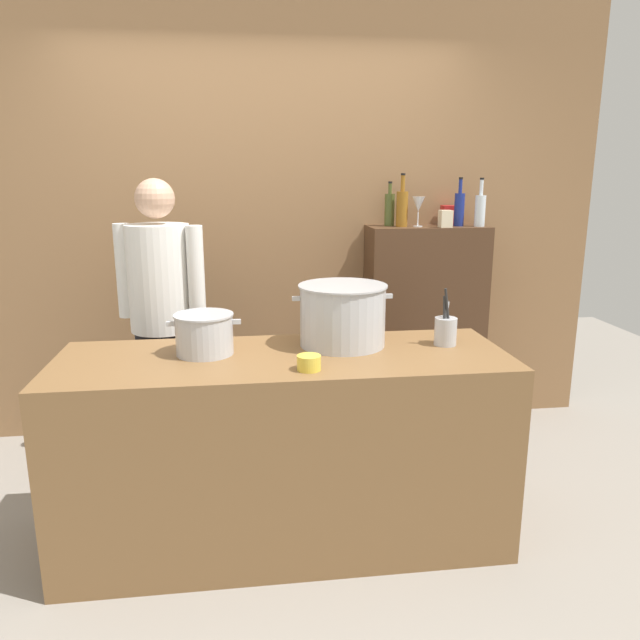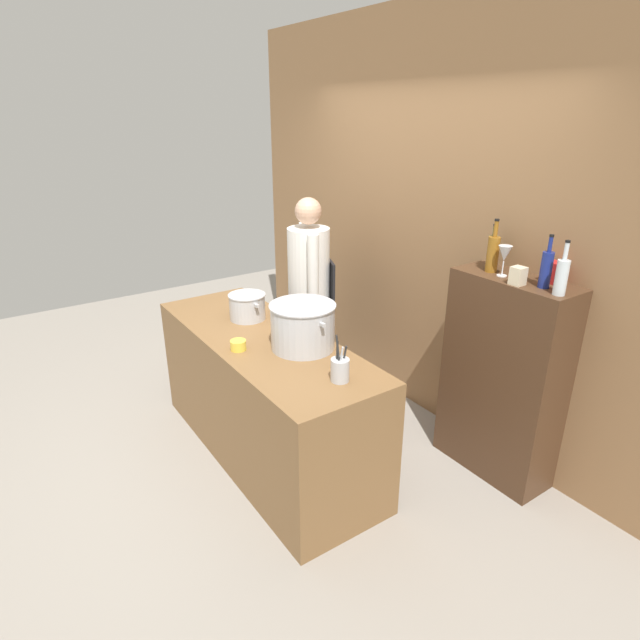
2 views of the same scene
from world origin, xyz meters
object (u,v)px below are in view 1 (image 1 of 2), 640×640
object	(u,v)px
chef	(162,307)
wine_bottle_clear	(480,209)
utensil_crock	(445,330)
wine_glass_short	(418,205)
wine_bottle_olive	(390,209)
stockpot_large	(343,315)
butter_jar	(309,363)
wine_bottle_amber	(402,208)
spice_tin_cream	(445,219)
spice_tin_red	(448,215)
wine_bottle_cobalt	(459,208)
stockpot_small	(204,334)

from	to	relation	value
chef	wine_bottle_clear	distance (m)	2.03
utensil_crock	wine_glass_short	distance (m)	1.21
wine_bottle_clear	wine_bottle_olive	bearing A→B (deg)	167.51
stockpot_large	butter_jar	bearing A→B (deg)	-119.46
stockpot_large	wine_bottle_amber	world-z (taller)	wine_bottle_amber
butter_jar	spice_tin_cream	world-z (taller)	spice_tin_cream
stockpot_large	utensil_crock	distance (m)	0.49
wine_bottle_olive	spice_tin_red	bearing A→B (deg)	6.30
butter_jar	spice_tin_red	xyz separation A→B (m)	(1.09, 1.50, 0.49)
stockpot_large	wine_bottle_clear	bearing A→B (deg)	43.47
spice_tin_cream	utensil_crock	bearing A→B (deg)	-107.83
wine_bottle_clear	wine_bottle_amber	bearing A→B (deg)	174.27
chef	wine_bottle_olive	bearing A→B (deg)	-137.23
stockpot_large	spice_tin_cream	size ratio (longest dim) A/B	4.45
chef	stockpot_large	distance (m)	1.11
chef	stockpot_large	bearing A→B (deg)	168.72
chef	wine_glass_short	xyz separation A→B (m)	(1.55, 0.38, 0.53)
wine_bottle_olive	wine_glass_short	xyz separation A→B (m)	(0.16, -0.09, 0.03)
stockpot_large	wine_bottle_cobalt	size ratio (longest dim) A/B	1.55
butter_jar	wine_bottle_clear	size ratio (longest dim) A/B	0.33
utensil_crock	stockpot_small	bearing A→B (deg)	179.96
chef	stockpot_large	size ratio (longest dim) A/B	3.54
butter_jar	wine_bottle_olive	bearing A→B (deg)	64.83
spice_tin_red	wine_bottle_olive	bearing A→B (deg)	-173.70
stockpot_large	wine_bottle_olive	world-z (taller)	wine_bottle_olive
stockpot_small	wine_bottle_clear	xyz separation A→B (m)	(1.67, 1.05, 0.47)
chef	wine_bottle_olive	distance (m)	1.55
stockpot_small	wine_bottle_olive	distance (m)	1.69
wine_bottle_clear	spice_tin_cream	xyz separation A→B (m)	(-0.24, -0.04, -0.05)
butter_jar	wine_glass_short	xyz separation A→B (m)	(0.85, 1.37, 0.56)
stockpot_small	wine_bottle_olive	bearing A→B (deg)	46.30
utensil_crock	wine_bottle_amber	world-z (taller)	wine_bottle_amber
wine_bottle_clear	spice_tin_red	xyz separation A→B (m)	(-0.15, 0.17, -0.04)
stockpot_small	spice_tin_cream	distance (m)	1.80
utensil_crock	wine_bottle_cobalt	world-z (taller)	wine_bottle_cobalt
utensil_crock	wine_bottle_cobalt	size ratio (longest dim) A/B	0.90
wine_bottle_cobalt	spice_tin_cream	world-z (taller)	wine_bottle_cobalt
wine_bottle_amber	spice_tin_cream	xyz separation A→B (m)	(0.25, -0.09, -0.07)
wine_bottle_amber	butter_jar	bearing A→B (deg)	-118.34
wine_bottle_clear	spice_tin_red	world-z (taller)	wine_bottle_clear
wine_bottle_olive	chef	bearing A→B (deg)	-161.30
wine_bottle_amber	wine_glass_short	xyz separation A→B (m)	(0.10, -0.02, 0.02)
wine_bottle_clear	stockpot_small	bearing A→B (deg)	-147.88
utensil_crock	wine_bottle_clear	bearing A→B (deg)	61.86
chef	spice_tin_cream	xyz separation A→B (m)	(1.70, 0.31, 0.44)
stockpot_small	wine_bottle_amber	xyz separation A→B (m)	(1.18, 1.10, 0.48)
chef	wine_bottle_clear	xyz separation A→B (m)	(1.94, 0.35, 0.50)
utensil_crock	stockpot_large	bearing A→B (deg)	172.30
spice_tin_red	stockpot_small	bearing A→B (deg)	-141.43
spice_tin_red	spice_tin_cream	bearing A→B (deg)	-113.67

